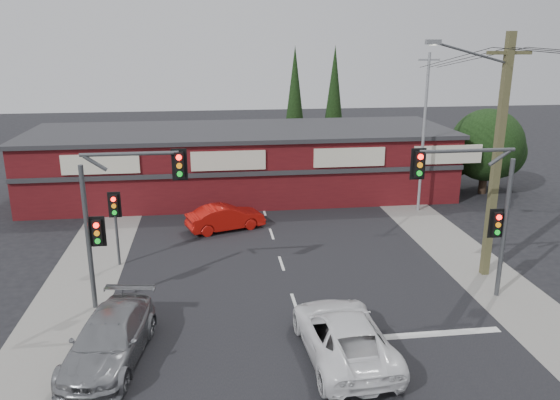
{
  "coord_description": "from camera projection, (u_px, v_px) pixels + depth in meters",
  "views": [
    {
      "loc": [
        -2.98,
        -17.27,
        9.75
      ],
      "look_at": [
        -0.35,
        3.0,
        3.66
      ],
      "focal_mm": 35.0,
      "sensor_mm": 36.0,
      "label": 1
    }
  ],
  "objects": [
    {
      "name": "ground",
      "position": [
        300.0,
        321.0,
        19.57
      ],
      "size": [
        120.0,
        120.0,
        0.0
      ],
      "primitive_type": "plane",
      "color": "black",
      "rests_on": "ground"
    },
    {
      "name": "road_strip",
      "position": [
        282.0,
        265.0,
        24.32
      ],
      "size": [
        14.0,
        70.0,
        0.01
      ],
      "primitive_type": "cube",
      "color": "black",
      "rests_on": "ground"
    },
    {
      "name": "verge_left",
      "position": [
        85.0,
        276.0,
        23.27
      ],
      "size": [
        3.0,
        70.0,
        0.02
      ],
      "primitive_type": "cube",
      "color": "gray",
      "rests_on": "ground"
    },
    {
      "name": "verge_right",
      "position": [
        463.0,
        256.0,
        25.37
      ],
      "size": [
        3.0,
        70.0,
        0.02
      ],
      "primitive_type": "cube",
      "color": "gray",
      "rests_on": "ground"
    },
    {
      "name": "stop_line",
      "position": [
        409.0,
        336.0,
        18.57
      ],
      "size": [
        6.5,
        0.35,
        0.01
      ],
      "primitive_type": "cube",
      "color": "silver",
      "rests_on": "ground"
    },
    {
      "name": "white_suv",
      "position": [
        343.0,
        335.0,
        17.22
      ],
      "size": [
        2.74,
        5.48,
        1.49
      ],
      "primitive_type": "imported",
      "rotation": [
        0.0,
        0.0,
        3.19
      ],
      "color": "white",
      "rests_on": "ground"
    },
    {
      "name": "silver_suv",
      "position": [
        109.0,
        340.0,
        16.96
      ],
      "size": [
        2.81,
        5.35,
        1.48
      ],
      "primitive_type": "imported",
      "rotation": [
        0.0,
        0.0,
        -0.15
      ],
      "color": "gray",
      "rests_on": "ground"
    },
    {
      "name": "red_sedan",
      "position": [
        225.0,
        217.0,
        28.69
      ],
      "size": [
        4.31,
        2.65,
        1.34
      ],
      "primitive_type": "imported",
      "rotation": [
        0.0,
        0.0,
        1.9
      ],
      "color": "#B7110B",
      "rests_on": "ground"
    },
    {
      "name": "lane_dashes",
      "position": [
        303.0,
        329.0,
        19.0
      ],
      "size": [
        0.12,
        36.42,
        0.01
      ],
      "color": "silver",
      "rests_on": "ground"
    },
    {
      "name": "shop_building",
      "position": [
        242.0,
        161.0,
        34.98
      ],
      "size": [
        27.3,
        8.4,
        4.22
      ],
      "color": "#4A0E13",
      "rests_on": "ground"
    },
    {
      "name": "tree_cluster",
      "position": [
        486.0,
        148.0,
        35.23
      ],
      "size": [
        5.9,
        5.1,
        5.5
      ],
      "color": "#2D2116",
      "rests_on": "ground"
    },
    {
      "name": "conifer_near",
      "position": [
        295.0,
        97.0,
        41.24
      ],
      "size": [
        1.8,
        1.8,
        9.25
      ],
      "color": "#2D2116",
      "rests_on": "ground"
    },
    {
      "name": "conifer_far",
      "position": [
        334.0,
        93.0,
        43.58
      ],
      "size": [
        1.8,
        1.8,
        9.25
      ],
      "color": "#2D2116",
      "rests_on": "ground"
    },
    {
      "name": "traffic_mast_left",
      "position": [
        116.0,
        207.0,
        19.56
      ],
      "size": [
        3.77,
        0.27,
        5.97
      ],
      "color": "#47494C",
      "rests_on": "ground"
    },
    {
      "name": "traffic_mast_right",
      "position": [
        479.0,
        201.0,
        20.24
      ],
      "size": [
        3.96,
        0.27,
        5.97
      ],
      "color": "#47494C",
      "rests_on": "ground"
    },
    {
      "name": "pedestal_signal",
      "position": [
        115.0,
        214.0,
        23.7
      ],
      "size": [
        0.55,
        0.27,
        3.38
      ],
      "color": "#47494C",
      "rests_on": "ground"
    },
    {
      "name": "utility_pole",
      "position": [
        495.0,
        151.0,
        21.9
      ],
      "size": [
        4.38,
        0.59,
        10.0
      ],
      "color": "brown",
      "rests_on": "ground"
    },
    {
      "name": "steel_pole",
      "position": [
        424.0,
        131.0,
        30.74
      ],
      "size": [
        1.2,
        0.16,
        9.0
      ],
      "color": "gray",
      "rests_on": "ground"
    }
  ]
}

